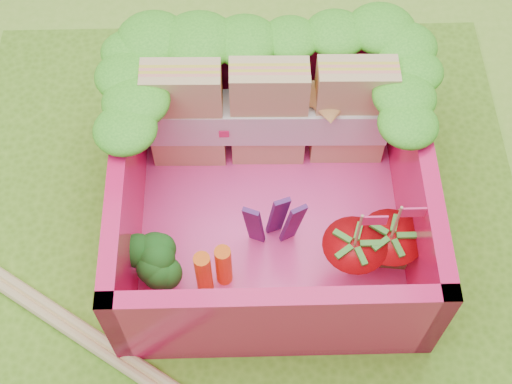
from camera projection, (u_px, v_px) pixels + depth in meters
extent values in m
plane|color=#7EBB34|center=(243.00, 238.00, 3.28)|extent=(14.00, 14.00, 0.00)
cube|color=#588F20|center=(242.00, 236.00, 3.27)|extent=(2.60, 2.60, 0.03)
cube|color=#FF419D|center=(270.00, 217.00, 3.27)|extent=(1.30, 1.30, 0.05)
cube|color=#E41354|center=(266.00, 79.00, 3.38)|extent=(1.30, 0.07, 0.55)
cube|color=#E41354|center=(276.00, 325.00, 2.74)|extent=(1.30, 0.07, 0.55)
cube|color=#E41354|center=(128.00, 192.00, 3.05)|extent=(0.07, 1.30, 0.55)
cube|color=#E41354|center=(413.00, 186.00, 3.07)|extent=(0.07, 1.30, 0.55)
ellipsoid|color=#30971B|center=(152.00, 36.00, 3.07)|extent=(0.30, 0.30, 0.11)
ellipsoid|color=#30971B|center=(198.00, 36.00, 3.07)|extent=(0.30, 0.30, 0.11)
ellipsoid|color=#30971B|center=(245.00, 35.00, 3.08)|extent=(0.30, 0.30, 0.11)
ellipsoid|color=#30971B|center=(291.00, 34.00, 3.08)|extent=(0.30, 0.30, 0.11)
ellipsoid|color=#30971B|center=(337.00, 33.00, 3.08)|extent=(0.30, 0.30, 0.11)
ellipsoid|color=#30971B|center=(383.00, 32.00, 3.08)|extent=(0.30, 0.30, 0.11)
ellipsoid|color=#30971B|center=(125.00, 126.00, 2.82)|extent=(0.27, 0.27, 0.10)
ellipsoid|color=#30971B|center=(128.00, 99.00, 2.89)|extent=(0.27, 0.27, 0.10)
ellipsoid|color=#30971B|center=(130.00, 72.00, 2.97)|extent=(0.27, 0.27, 0.10)
ellipsoid|color=#30971B|center=(132.00, 47.00, 3.04)|extent=(0.27, 0.27, 0.10)
ellipsoid|color=#30971B|center=(417.00, 121.00, 2.84)|extent=(0.27, 0.27, 0.10)
ellipsoid|color=#30971B|center=(412.00, 93.00, 2.91)|extent=(0.27, 0.27, 0.10)
ellipsoid|color=#30971B|center=(407.00, 67.00, 2.98)|extent=(0.27, 0.27, 0.10)
ellipsoid|color=#30971B|center=(403.00, 42.00, 3.05)|extent=(0.27, 0.27, 0.10)
cube|color=tan|center=(186.00, 115.00, 3.18)|extent=(0.34, 0.15, 0.60)
cube|color=tan|center=(268.00, 114.00, 3.18)|extent=(0.34, 0.15, 0.60)
cube|color=tan|center=(351.00, 112.00, 3.18)|extent=(0.34, 0.15, 0.60)
cube|color=white|center=(268.00, 118.00, 3.21)|extent=(1.08, 0.19, 0.20)
cylinder|color=#6A9648|center=(158.00, 270.00, 3.04)|extent=(0.12, 0.12, 0.13)
ellipsoid|color=#155117|center=(155.00, 257.00, 2.94)|extent=(0.33, 0.33, 0.12)
cylinder|color=orange|center=(204.00, 274.00, 2.94)|extent=(0.07, 0.07, 0.29)
cylinder|color=orange|center=(224.00, 265.00, 2.98)|extent=(0.07, 0.07, 0.26)
cube|color=#541B60|center=(254.00, 225.00, 3.01)|extent=(0.07, 0.04, 0.38)
cube|color=#541B60|center=(278.00, 216.00, 3.03)|extent=(0.07, 0.04, 0.38)
cube|color=#541B60|center=(293.00, 224.00, 3.01)|extent=(0.07, 0.05, 0.38)
cone|color=red|center=(351.00, 259.00, 2.99)|extent=(0.27, 0.27, 0.27)
cylinder|color=tan|center=(359.00, 231.00, 2.77)|extent=(0.01, 0.01, 0.24)
cube|color=#F52870|center=(374.00, 221.00, 2.70)|extent=(0.10, 0.01, 0.06)
cone|color=red|center=(386.00, 251.00, 3.01)|extent=(0.27, 0.27, 0.27)
cylinder|color=tan|center=(396.00, 223.00, 2.79)|extent=(0.01, 0.01, 0.24)
cube|color=#F52870|center=(413.00, 212.00, 2.72)|extent=(0.10, 0.01, 0.06)
cube|color=green|center=(382.00, 223.00, 3.20)|extent=(0.33, 0.14, 0.05)
cube|color=green|center=(386.00, 258.00, 3.11)|extent=(0.33, 0.11, 0.05)
cube|color=#DBC878|center=(5.00, 288.00, 3.09)|extent=(1.72, 1.16, 0.05)
cube|color=#DBC878|center=(18.00, 285.00, 3.10)|extent=(1.72, 1.16, 0.05)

